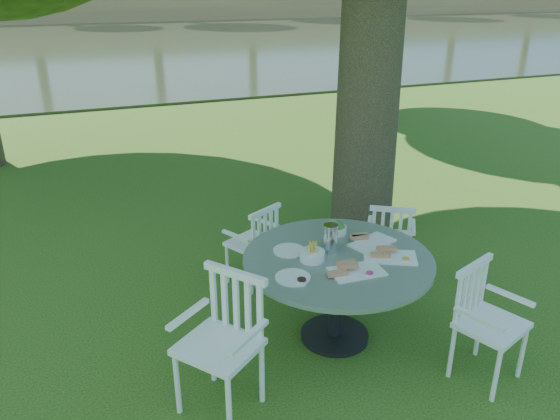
{
  "coord_description": "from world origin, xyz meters",
  "views": [
    {
      "loc": [
        -1.62,
        -3.96,
        2.73
      ],
      "look_at": [
        0.0,
        0.2,
        0.85
      ],
      "focal_mm": 35.0,
      "sensor_mm": 36.0,
      "label": 1
    }
  ],
  "objects": [
    {
      "name": "ground",
      "position": [
        0.0,
        0.0,
        0.0
      ],
      "size": [
        140.0,
        140.0,
        0.0
      ],
      "primitive_type": "plane",
      "color": "#20430E",
      "rests_on": "ground"
    },
    {
      "name": "table",
      "position": [
        0.17,
        -0.62,
        0.62
      ],
      "size": [
        1.48,
        1.48,
        0.75
      ],
      "color": "black",
      "rests_on": "ground"
    },
    {
      "name": "chair_ne",
      "position": [
        1.06,
        0.02,
        0.48
      ],
      "size": [
        0.56,
        0.55,
        0.82
      ],
      "rotation": [
        0.0,
        0.0,
        -3.72
      ],
      "color": "white",
      "rests_on": "ground"
    },
    {
      "name": "chair_nw",
      "position": [
        -0.13,
        0.43,
        0.48
      ],
      "size": [
        0.54,
        0.53,
        0.81
      ],
      "rotation": [
        0.0,
        0.0,
        -2.65
      ],
      "color": "white",
      "rests_on": "ground"
    },
    {
      "name": "chair_sw",
      "position": [
        -0.85,
        -0.99,
        0.57
      ],
      "size": [
        0.66,
        0.67,
        0.97
      ],
      "rotation": [
        0.0,
        0.0,
        -0.92
      ],
      "color": "white",
      "rests_on": "ground"
    },
    {
      "name": "chair_se",
      "position": [
        0.95,
        -1.37,
        0.52
      ],
      "size": [
        0.56,
        0.55,
        0.88
      ],
      "rotation": [
        0.0,
        0.0,
        0.36
      ],
      "color": "white",
      "rests_on": "ground"
    },
    {
      "name": "tableware",
      "position": [
        0.17,
        -0.55,
        0.8
      ],
      "size": [
        1.18,
        0.89,
        0.23
      ],
      "color": "white",
      "rests_on": "table"
    },
    {
      "name": "river",
      "position": [
        0.0,
        23.0,
        0.0
      ],
      "size": [
        100.0,
        28.0,
        0.12
      ],
      "primitive_type": "cube",
      "color": "#2B311D",
      "rests_on": "ground"
    }
  ]
}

